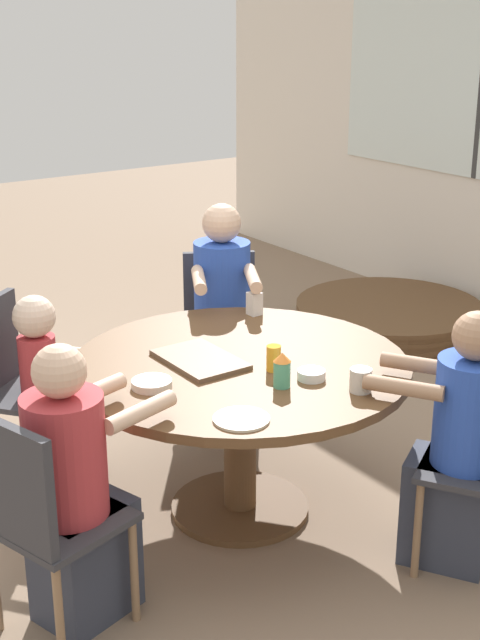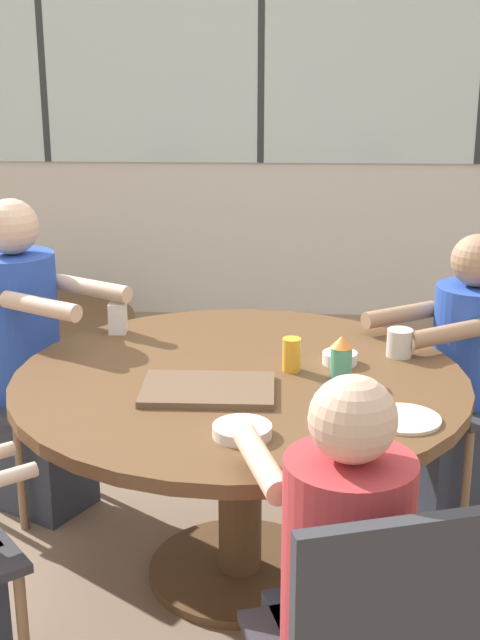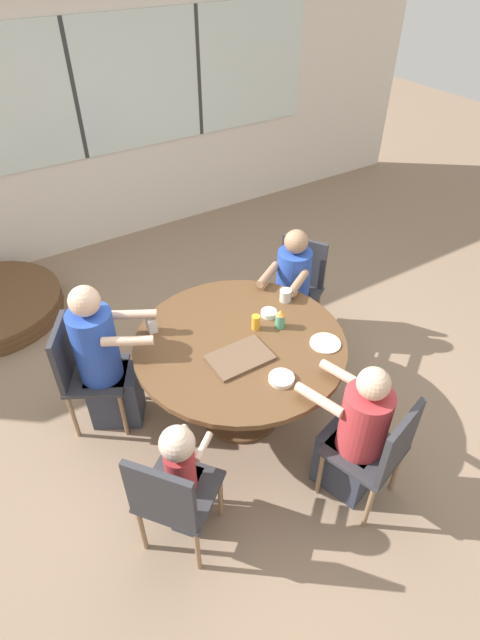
{
  "view_description": "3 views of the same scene",
  "coord_description": "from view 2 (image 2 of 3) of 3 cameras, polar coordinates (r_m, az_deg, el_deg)",
  "views": [
    {
      "loc": [
        2.79,
        -1.95,
        2.08
      ],
      "look_at": [
        0.0,
        0.0,
        0.88
      ],
      "focal_mm": 50.0,
      "sensor_mm": 36.0,
      "label": 1
    },
    {
      "loc": [
        0.11,
        -2.55,
        1.7
      ],
      "look_at": [
        0.0,
        0.0,
        0.88
      ],
      "focal_mm": 50.0,
      "sensor_mm": 36.0,
      "label": 2
    },
    {
      "loc": [
        -1.29,
        -2.06,
        2.89
      ],
      "look_at": [
        0.0,
        0.0,
        0.88
      ],
      "focal_mm": 28.0,
      "sensor_mm": 36.0,
      "label": 3
    }
  ],
  "objects": [
    {
      "name": "bowl_white_shallow",
      "position": [
        2.85,
        6.4,
        -2.43
      ],
      "size": [
        0.11,
        0.11,
        0.04
      ],
      "color": "white",
      "rests_on": "dining_table"
    },
    {
      "name": "plate_tortillas",
      "position": [
        2.47,
        10.43,
        -6.25
      ],
      "size": [
        0.2,
        0.2,
        0.01
      ],
      "color": "beige",
      "rests_on": "dining_table"
    },
    {
      "name": "milk_carton_small",
      "position": [
        3.14,
        -7.83,
        0.12
      ],
      "size": [
        0.06,
        0.06,
        0.11
      ],
      "color": "silver",
      "rests_on": "dining_table"
    },
    {
      "name": "food_tray_dark",
      "position": [
        2.61,
        -2.06,
        -4.46
      ],
      "size": [
        0.39,
        0.26,
        0.02
      ],
      "color": "brown",
      "rests_on": "dining_table"
    },
    {
      "name": "folded_table_stack",
      "position": [
        5.19,
        -13.72,
        -0.85
      ],
      "size": [
        1.27,
        1.27,
        0.18
      ],
      "color": "brown",
      "rests_on": "ground_plane"
    },
    {
      "name": "person_man_teal_shirt",
      "position": [
        2.08,
        6.35,
        -18.27
      ],
      "size": [
        0.41,
        0.56,
        1.06
      ],
      "rotation": [
        0.0,
        0.0,
        0.29
      ],
      "color": "#333847",
      "rests_on": "ground_plane"
    },
    {
      "name": "sippy_cup",
      "position": [
        2.7,
        6.5,
        -2.4
      ],
      "size": [
        0.07,
        0.07,
        0.14
      ],
      "color": "#4CA57F",
      "rests_on": "dining_table"
    },
    {
      "name": "dining_table",
      "position": [
        2.79,
        0.0,
        -6.17
      ],
      "size": [
        1.4,
        1.4,
        0.7
      ],
      "color": "brown",
      "rests_on": "ground_plane"
    },
    {
      "name": "ground_plane",
      "position": [
        3.07,
        0.0,
        -15.9
      ],
      "size": [
        16.0,
        16.0,
        0.0
      ],
      "primitive_type": "plane",
      "color": "#8C725B"
    },
    {
      "name": "person_woman_green_shirt",
      "position": [
        3.33,
        13.91,
        -4.35
      ],
      "size": [
        0.56,
        0.49,
        1.05
      ],
      "rotation": [
        0.0,
        0.0,
        -4.17
      ],
      "color": "#333847",
      "rests_on": "ground_plane"
    },
    {
      "name": "person_man_blue_shirt",
      "position": [
        3.34,
        -13.4,
        -3.22
      ],
      "size": [
        0.59,
        0.51,
        1.16
      ],
      "rotation": [
        0.0,
        0.0,
        -2.08
      ],
      "color": "#333847",
      "rests_on": "ground_plane"
    },
    {
      "name": "juice_glass",
      "position": [
        2.77,
        3.32,
        -2.22
      ],
      "size": [
        0.06,
        0.06,
        0.11
      ],
      "color": "gold",
      "rests_on": "dining_table"
    },
    {
      "name": "bowl_cereal",
      "position": [
        2.34,
        0.14,
        -7.09
      ],
      "size": [
        0.16,
        0.16,
        0.03
      ],
      "color": "silver",
      "rests_on": "dining_table"
    },
    {
      "name": "wall_back_with_windows",
      "position": [
        5.49,
        1.36,
        14.77
      ],
      "size": [
        8.4,
        0.08,
        2.8
      ],
      "color": "silver",
      "rests_on": "ground_plane"
    },
    {
      "name": "coffee_mug",
      "position": [
        2.94,
        10.23,
        -1.45
      ],
      "size": [
        0.09,
        0.08,
        0.09
      ],
      "color": "beige",
      "rests_on": "dining_table"
    }
  ]
}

